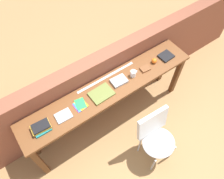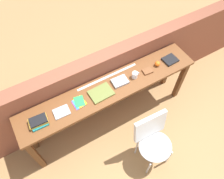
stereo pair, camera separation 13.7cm
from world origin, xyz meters
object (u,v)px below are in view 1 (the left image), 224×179
(chair_white_moulded, at_px, (156,136))
(magazine_cycling, at_px, (64,116))
(book_stack_leftmost, at_px, (41,127))
(pamphlet_pile_colourful, at_px, (80,105))
(book_open_centre, at_px, (101,94))
(leather_journal_brown, at_px, (145,69))
(mug, at_px, (133,73))
(book_repair_rightmost, at_px, (166,56))
(sports_ball_small, at_px, (154,61))

(chair_white_moulded, height_order, magazine_cycling, magazine_cycling)
(book_stack_leftmost, relative_size, pamphlet_pile_colourful, 1.26)
(book_open_centre, bearing_deg, magazine_cycling, 178.07)
(pamphlet_pile_colourful, bearing_deg, chair_white_moulded, -50.08)
(pamphlet_pile_colourful, bearing_deg, leather_journal_brown, -1.05)
(leather_journal_brown, bearing_deg, book_stack_leftmost, -174.79)
(chair_white_moulded, bearing_deg, magazine_cycling, 139.63)
(book_stack_leftmost, relative_size, book_open_centre, 0.78)
(mug, relative_size, book_repair_rightmost, 0.56)
(leather_journal_brown, bearing_deg, sports_ball_small, 12.15)
(leather_journal_brown, xyz_separation_m, sports_ball_small, (0.18, 0.02, 0.03))
(pamphlet_pile_colourful, xyz_separation_m, mug, (0.81, -0.01, 0.04))
(book_stack_leftmost, bearing_deg, magazine_cycling, 0.20)
(book_stack_leftmost, xyz_separation_m, mug, (1.33, 0.01, 0.01))
(magazine_cycling, relative_size, book_open_centre, 0.65)
(book_stack_leftmost, xyz_separation_m, pamphlet_pile_colourful, (0.52, 0.02, -0.03))
(chair_white_moulded, xyz_separation_m, book_open_centre, (-0.34, 0.75, 0.36))
(book_stack_leftmost, bearing_deg, mug, 0.29)
(magazine_cycling, bearing_deg, pamphlet_pile_colourful, 6.74)
(book_open_centre, height_order, leather_journal_brown, same)
(pamphlet_pile_colourful, distance_m, sports_ball_small, 1.20)
(book_stack_leftmost, height_order, book_repair_rightmost, book_stack_leftmost)
(book_open_centre, relative_size, sports_ball_small, 3.93)
(pamphlet_pile_colourful, height_order, sports_ball_small, sports_ball_small)
(leather_journal_brown, height_order, book_repair_rightmost, book_repair_rightmost)
(leather_journal_brown, xyz_separation_m, book_repair_rightmost, (0.39, 0.01, 0.00))
(magazine_cycling, bearing_deg, mug, 3.13)
(pamphlet_pile_colourful, xyz_separation_m, book_open_centre, (0.30, -0.01, 0.00))
(pamphlet_pile_colourful, bearing_deg, book_repair_rightmost, -0.51)
(book_open_centre, bearing_deg, sports_ball_small, -0.95)
(book_stack_leftmost, bearing_deg, pamphlet_pile_colourful, 1.91)
(magazine_cycling, relative_size, leather_journal_brown, 1.47)
(mug, height_order, sports_ball_small, mug)
(sports_ball_small, bearing_deg, leather_journal_brown, -173.11)
(mug, relative_size, leather_journal_brown, 0.85)
(book_open_centre, xyz_separation_m, mug, (0.51, 0.00, 0.03))
(pamphlet_pile_colourful, height_order, mug, mug)
(magazine_cycling, bearing_deg, sports_ball_small, 3.60)
(chair_white_moulded, relative_size, book_repair_rightmost, 4.57)
(pamphlet_pile_colourful, relative_size, leather_journal_brown, 1.38)
(book_stack_leftmost, relative_size, book_repair_rightmost, 1.16)
(book_stack_leftmost, xyz_separation_m, leather_journal_brown, (1.54, -0.00, -0.03))
(magazine_cycling, distance_m, book_repair_rightmost, 1.65)
(pamphlet_pile_colourful, bearing_deg, magazine_cycling, -176.08)
(chair_white_moulded, distance_m, magazine_cycling, 1.21)
(chair_white_moulded, relative_size, magazine_cycling, 4.68)
(magazine_cycling, bearing_deg, leather_journal_brown, 2.73)
(sports_ball_small, distance_m, book_repair_rightmost, 0.22)
(book_repair_rightmost, bearing_deg, book_stack_leftmost, 177.74)
(book_open_centre, bearing_deg, book_stack_leftmost, 178.08)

